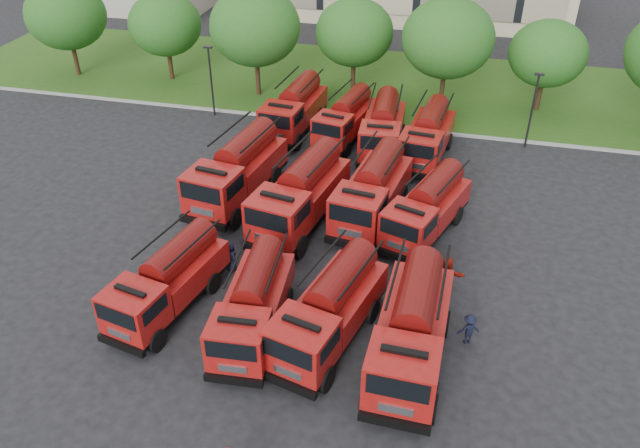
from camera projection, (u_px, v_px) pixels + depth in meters
The scene contains 28 objects.
ground at pixel (278, 280), 30.01m from camera, with size 140.00×140.00×0.00m, color black.
lawn at pixel (369, 83), 50.89m from camera, with size 70.00×16.00×0.12m, color #234713.
curb at pixel (350, 124), 44.37m from camera, with size 70.00×0.30×0.14m, color gray.
tree_0 at pixel (66, 15), 49.53m from camera, with size 6.30×6.30×7.70m.
tree_1 at pixel (165, 24), 49.05m from camera, with size 5.71×5.71×6.98m.
tree_2 at pixel (255, 27), 45.85m from camera, with size 6.72×6.72×8.22m.
tree_3 at pixel (354, 32), 46.88m from camera, with size 5.88×5.88×7.19m.
tree_4 at pixel (448, 38), 44.02m from camera, with size 6.55×6.55×8.01m.
tree_5 at pixel (548, 54), 43.96m from camera, with size 5.46×5.46×6.68m.
lamp_post_0 at pixel (211, 77), 44.16m from camera, with size 0.60×0.25×5.11m.
lamp_post_1 at pixel (533, 107), 39.90m from camera, with size 0.60×0.25×5.11m.
fire_truck_0 at pixel (168, 280), 27.54m from camera, with size 3.67×7.07×3.07m.
fire_truck_1 at pixel (253, 304), 26.23m from camera, with size 2.86×6.88×3.06m.
fire_truck_2 at pixel (330, 309), 25.84m from camera, with size 4.11×7.49×3.24m.
fire_truck_3 at pixel (412, 329), 24.71m from camera, with size 2.97×7.67×3.46m.
fire_truck_4 at pixel (238, 170), 35.22m from camera, with size 3.93×8.26×3.61m.
fire_truck_5 at pixel (301, 194), 33.12m from camera, with size 4.10×8.25×3.59m.
fire_truck_6 at pixel (373, 190), 33.59m from camera, with size 3.61×7.78×3.41m.
fire_truck_7 at pixel (427, 208), 32.41m from camera, with size 4.41×7.20×3.10m.
fire_truck_8 at pixel (294, 109), 42.65m from camera, with size 3.22×7.49×3.31m.
fire_truck_9 at pixel (346, 118), 41.72m from camera, with size 3.46×6.86×2.98m.
fire_truck_10 at pixel (383, 127), 40.26m from camera, with size 2.94×7.26×3.25m.
fire_truck_11 at pixel (428, 135), 39.36m from camera, with size 3.18×7.22×3.19m.
firefighter_1 at pixel (304, 370), 25.23m from camera, with size 0.73×0.40×1.50m, color #A3190C.
firefighter_2 at pixel (394, 359), 25.74m from camera, with size 0.92×0.53×1.58m, color #A3190C.
firefighter_3 at pixel (467, 342), 26.56m from camera, with size 0.96×0.49×1.48m, color black.
firefighter_4 at pixel (232, 270), 30.66m from camera, with size 0.79×0.52×1.62m, color black.
firefighter_5 at pixel (444, 288), 29.48m from camera, with size 1.64×0.71×1.77m, color #A3190C.
Camera 1 is at (7.44, -22.20, 19.08)m, focal length 35.00 mm.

